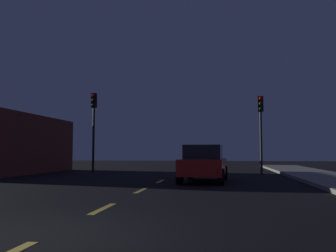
# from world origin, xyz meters

# --- Properties ---
(ground_plane) EXTENTS (80.00, 80.00, 0.00)m
(ground_plane) POSITION_xyz_m (0.00, 7.00, 0.00)
(ground_plane) COLOR black
(lane_stripe_second) EXTENTS (0.16, 1.60, 0.01)m
(lane_stripe_second) POSITION_xyz_m (0.00, 2.60, 0.00)
(lane_stripe_second) COLOR #EACC4C
(lane_stripe_second) RESTS_ON ground_plane
(lane_stripe_third) EXTENTS (0.16, 1.60, 0.01)m
(lane_stripe_third) POSITION_xyz_m (0.00, 6.40, 0.00)
(lane_stripe_third) COLOR #EACC4C
(lane_stripe_third) RESTS_ON ground_plane
(lane_stripe_fourth) EXTENTS (0.16, 1.60, 0.01)m
(lane_stripe_fourth) POSITION_xyz_m (0.00, 10.20, 0.00)
(lane_stripe_fourth) COLOR #EACC4C
(lane_stripe_fourth) RESTS_ON ground_plane
(traffic_signal_left) EXTENTS (0.32, 0.38, 4.93)m
(traffic_signal_left) POSITION_xyz_m (-5.17, 15.84, 3.46)
(traffic_signal_left) COLOR black
(traffic_signal_left) RESTS_ON ground_plane
(traffic_signal_right) EXTENTS (0.32, 0.38, 4.51)m
(traffic_signal_right) POSITION_xyz_m (4.92, 15.84, 3.18)
(traffic_signal_right) COLOR #2D2D30
(traffic_signal_right) RESTS_ON ground_plane
(car_stopped_ahead) EXTENTS (2.05, 4.13, 1.57)m
(car_stopped_ahead) POSITION_xyz_m (1.90, 10.24, 0.79)
(car_stopped_ahead) COLOR #B21919
(car_stopped_ahead) RESTS_ON ground_plane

